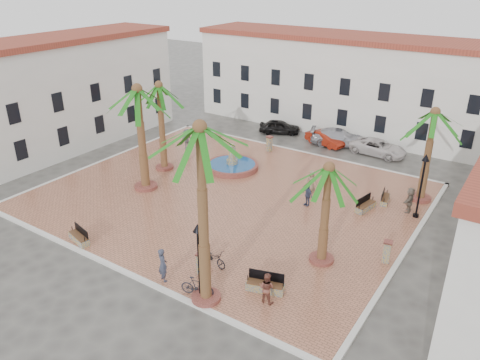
{
  "coord_description": "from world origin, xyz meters",
  "views": [
    {
      "loc": [
        17.89,
        -25.3,
        15.51
      ],
      "look_at": [
        1.0,
        0.0,
        1.6
      ],
      "focal_mm": 35.0,
      "sensor_mm": 36.0,
      "label": 1
    }
  ],
  "objects_px": {
    "palm_s": "(200,147)",
    "car_red": "(325,138)",
    "palm_e": "(328,180)",
    "bench_se": "(265,286)",
    "bollard_se": "(201,263)",
    "car_white": "(378,147)",
    "palm_sw": "(138,101)",
    "palm_ne": "(433,123)",
    "bench_s": "(79,238)",
    "bicycle_b": "(197,287)",
    "pedestrian_north": "(187,139)",
    "car_black": "(280,127)",
    "bench_ne": "(385,199)",
    "pedestrian_fountain_b": "(307,195)",
    "bollard_e": "(387,251)",
    "lamppost_s": "(198,248)",
    "lamppost_e": "(423,175)",
    "palm_nw": "(159,95)",
    "bicycle_a": "(213,257)",
    "bollard_n": "(269,144)",
    "litter_bin": "(206,248)",
    "pedestrian_fountain_a": "(311,181)",
    "cyclist_a": "(163,265)",
    "bench_e": "(365,206)",
    "cyclist_b": "(267,288)",
    "pedestrian_east": "(410,200)",
    "fountain": "(232,165)",
    "car_silver": "(339,137)"
  },
  "relations": [
    {
      "from": "fountain",
      "to": "car_red",
      "type": "height_order",
      "value": "fountain"
    },
    {
      "from": "cyclist_a",
      "to": "car_silver",
      "type": "bearing_deg",
      "value": -65.68
    },
    {
      "from": "bench_se",
      "to": "bench_ne",
      "type": "bearing_deg",
      "value": 64.9
    },
    {
      "from": "car_white",
      "to": "lamppost_e",
      "type": "bearing_deg",
      "value": -145.07
    },
    {
      "from": "palm_sw",
      "to": "car_white",
      "type": "distance_m",
      "value": 21.82
    },
    {
      "from": "lamppost_s",
      "to": "litter_bin",
      "type": "bearing_deg",
      "value": 123.5
    },
    {
      "from": "palm_ne",
      "to": "cyclist_b",
      "type": "relative_size",
      "value": 4.1
    },
    {
      "from": "palm_ne",
      "to": "pedestrian_east",
      "type": "height_order",
      "value": "palm_ne"
    },
    {
      "from": "pedestrian_north",
      "to": "car_white",
      "type": "relative_size",
      "value": 0.39
    },
    {
      "from": "palm_nw",
      "to": "pedestrian_north",
      "type": "xyz_separation_m",
      "value": [
        -1.25,
        4.5,
        -5.25
      ]
    },
    {
      "from": "pedestrian_east",
      "to": "fountain",
      "type": "bearing_deg",
      "value": -90.8
    },
    {
      "from": "palm_e",
      "to": "pedestrian_north",
      "type": "height_order",
      "value": "palm_e"
    },
    {
      "from": "bollard_se",
      "to": "bollard_n",
      "type": "bearing_deg",
      "value": 109.33
    },
    {
      "from": "palm_s",
      "to": "car_red",
      "type": "relative_size",
      "value": 2.37
    },
    {
      "from": "bicycle_b",
      "to": "palm_e",
      "type": "bearing_deg",
      "value": -48.71
    },
    {
      "from": "bench_e",
      "to": "litter_bin",
      "type": "relative_size",
      "value": 2.94
    },
    {
      "from": "palm_ne",
      "to": "bench_s",
      "type": "relative_size",
      "value": 3.63
    },
    {
      "from": "bollard_n",
      "to": "bench_se",
      "type": "bearing_deg",
      "value": -60.11
    },
    {
      "from": "fountain",
      "to": "palm_e",
      "type": "bearing_deg",
      "value": -34.7
    },
    {
      "from": "palm_s",
      "to": "bench_e",
      "type": "xyz_separation_m",
      "value": [
        3.34,
        13.72,
        -7.95
      ]
    },
    {
      "from": "palm_sw",
      "to": "bollard_se",
      "type": "bearing_deg",
      "value": -31.56
    },
    {
      "from": "bench_s",
      "to": "bollard_se",
      "type": "relative_size",
      "value": 1.46
    },
    {
      "from": "pedestrian_east",
      "to": "palm_e",
      "type": "bearing_deg",
      "value": -18.6
    },
    {
      "from": "bollard_e",
      "to": "lamppost_e",
      "type": "bearing_deg",
      "value": 90.0
    },
    {
      "from": "bicycle_b",
      "to": "pedestrian_north",
      "type": "distance_m",
      "value": 21.2
    },
    {
      "from": "lamppost_s",
      "to": "car_red",
      "type": "height_order",
      "value": "lamppost_s"
    },
    {
      "from": "bollard_se",
      "to": "car_white",
      "type": "distance_m",
      "value": 23.34
    },
    {
      "from": "bench_s",
      "to": "car_black",
      "type": "distance_m",
      "value": 25.08
    },
    {
      "from": "bench_ne",
      "to": "bicycle_b",
      "type": "height_order",
      "value": "bicycle_b"
    },
    {
      "from": "palm_ne",
      "to": "lamppost_e",
      "type": "bearing_deg",
      "value": -80.97
    },
    {
      "from": "palm_e",
      "to": "cyclist_a",
      "type": "relative_size",
      "value": 3.14
    },
    {
      "from": "bench_ne",
      "to": "pedestrian_fountain_a",
      "type": "xyz_separation_m",
      "value": [
        -5.22,
        -1.25,
        0.57
      ]
    },
    {
      "from": "litter_bin",
      "to": "bicycle_b",
      "type": "height_order",
      "value": "bicycle_b"
    },
    {
      "from": "bollard_n",
      "to": "fountain",
      "type": "bearing_deg",
      "value": -95.78
    },
    {
      "from": "bench_ne",
      "to": "palm_sw",
      "type": "bearing_deg",
      "value": 106.12
    },
    {
      "from": "bollard_se",
      "to": "palm_sw",
      "type": "bearing_deg",
      "value": 148.44
    },
    {
      "from": "pedestrian_fountain_b",
      "to": "lamppost_s",
      "type": "bearing_deg",
      "value": -65.58
    },
    {
      "from": "lamppost_s",
      "to": "bollard_e",
      "type": "bearing_deg",
      "value": 50.27
    },
    {
      "from": "bollard_n",
      "to": "bollard_e",
      "type": "xyz_separation_m",
      "value": [
        14.48,
        -11.53,
        -0.02
      ]
    },
    {
      "from": "bench_ne",
      "to": "car_white",
      "type": "bearing_deg",
      "value": 11.72
    },
    {
      "from": "palm_e",
      "to": "bench_se",
      "type": "distance_m",
      "value": 6.46
    },
    {
      "from": "bollard_e",
      "to": "car_red",
      "type": "distance_m",
      "value": 19.67
    },
    {
      "from": "litter_bin",
      "to": "car_white",
      "type": "relative_size",
      "value": 0.13
    },
    {
      "from": "lamppost_e",
      "to": "bicycle_b",
      "type": "height_order",
      "value": "lamppost_e"
    },
    {
      "from": "bench_ne",
      "to": "pedestrian_fountain_b",
      "type": "height_order",
      "value": "pedestrian_fountain_b"
    },
    {
      "from": "palm_ne",
      "to": "bicycle_a",
      "type": "relative_size",
      "value": 3.68
    },
    {
      "from": "lamppost_e",
      "to": "pedestrian_north",
      "type": "distance_m",
      "value": 21.12
    },
    {
      "from": "palm_sw",
      "to": "lamppost_s",
      "type": "distance_m",
      "value": 14.42
    },
    {
      "from": "palm_nw",
      "to": "palm_sw",
      "type": "height_order",
      "value": "palm_sw"
    },
    {
      "from": "litter_bin",
      "to": "bench_ne",
      "type": "bearing_deg",
      "value": 61.35
    }
  ]
}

